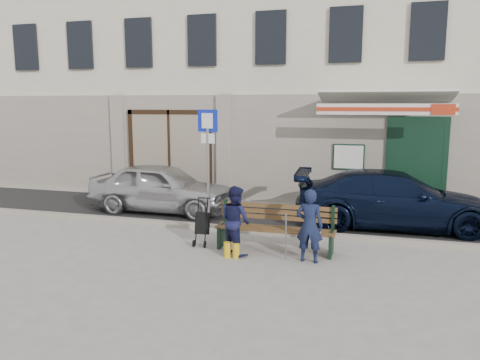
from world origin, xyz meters
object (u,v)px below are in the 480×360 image
at_px(car_navy, 394,200).
at_px(woman, 236,220).
at_px(bench, 273,228).
at_px(car_silver, 162,188).
at_px(parking_sign, 208,148).
at_px(man, 309,226).
at_px(stroller, 202,224).

distance_m(car_navy, woman, 4.28).
xyz_separation_m(car_navy, bench, (-2.40, -2.56, -0.22)).
bearing_deg(woman, car_silver, -7.48).
bearing_deg(woman, parking_sign, -19.32).
bearing_deg(car_silver, man, -123.39).
height_order(car_navy, bench, car_navy).
xyz_separation_m(car_navy, man, (-1.61, -3.04, 0.02)).
xyz_separation_m(car_silver, stroller, (2.14, -2.54, -0.24)).
bearing_deg(car_navy, car_silver, 86.80).
bearing_deg(bench, man, -31.15).
xyz_separation_m(man, woman, (-1.45, 0.05, -0.01)).
bearing_deg(woman, stroller, 11.44).
xyz_separation_m(car_navy, stroller, (-3.91, -2.59, -0.24)).
height_order(bench, man, man).
bearing_deg(bench, car_navy, 46.80).
xyz_separation_m(car_navy, woman, (-3.06, -2.99, 0.00)).
bearing_deg(parking_sign, stroller, -64.95).
height_order(car_silver, bench, car_silver).
distance_m(car_navy, stroller, 4.69).
xyz_separation_m(car_silver, car_navy, (6.05, 0.04, 0.01)).
height_order(bench, woman, woman).
bearing_deg(woman, bench, -109.22).
bearing_deg(car_silver, stroller, -139.28).
relative_size(man, stroller, 1.41).
bearing_deg(car_silver, bench, -124.00).
relative_size(bench, man, 1.73).
relative_size(car_navy, man, 3.37).
bearing_deg(parking_sign, car_silver, 158.42).
bearing_deg(woman, man, -144.66).
relative_size(car_navy, parking_sign, 1.67).
relative_size(car_navy, bench, 1.95).
bearing_deg(man, bench, -27.48).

